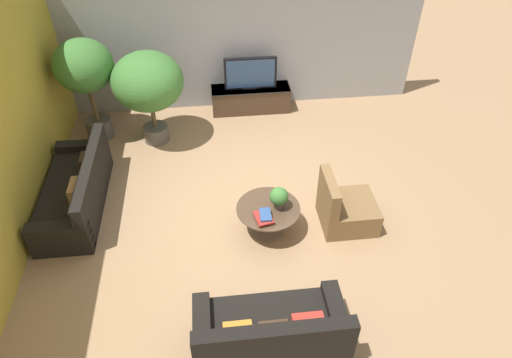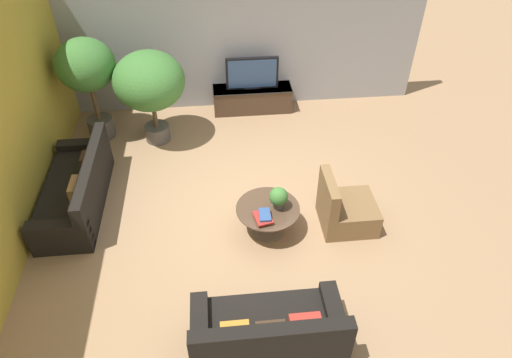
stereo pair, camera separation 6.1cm
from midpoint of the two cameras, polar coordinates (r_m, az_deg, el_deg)
ground_plane at (r=7.22m, az=-0.63°, el=-3.66°), size 24.00×24.00×0.00m
back_wall_stone at (r=9.16m, az=-2.69°, el=17.63°), size 7.40×0.12×3.00m
side_wall_left at (r=7.02m, az=-28.57°, el=4.93°), size 0.12×7.40×3.00m
media_console at (r=9.44m, az=-0.28°, el=10.04°), size 1.60×0.50×0.51m
television at (r=9.17m, az=-0.29°, el=13.07°), size 1.03×0.13×0.64m
coffee_table at (r=6.66m, az=1.73°, el=-4.52°), size 0.93×0.93×0.45m
couch_by_wall at (r=7.61m, az=-21.24°, el=-1.39°), size 0.84×2.13×0.84m
couch_near_entry at (r=5.50m, az=1.88°, el=-18.74°), size 1.74×0.84×0.84m
armchair_wicker at (r=6.93m, az=11.27°, el=-3.81°), size 0.80×0.76×0.86m
potted_palm_tall at (r=8.62m, az=-20.21°, el=12.62°), size 1.02×1.02×1.91m
potted_palm_corner at (r=8.27m, az=-12.98°, el=11.62°), size 1.24×1.24×1.73m
potted_plant_tabletop at (r=6.45m, az=3.10°, el=-2.30°), size 0.27×0.27×0.34m
book_stack at (r=6.37m, az=1.26°, el=-4.75°), size 0.28×0.34×0.09m
remote_black at (r=6.73m, az=3.13°, el=-2.24°), size 0.11×0.16×0.02m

